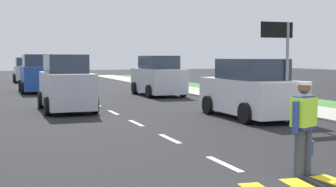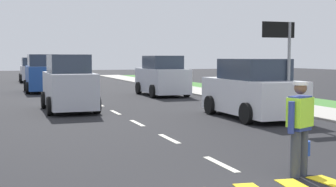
{
  "view_description": "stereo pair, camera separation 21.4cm",
  "coord_description": "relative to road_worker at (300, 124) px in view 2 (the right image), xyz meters",
  "views": [
    {
      "loc": [
        -4.17,
        -5.33,
        2.1
      ],
      "look_at": [
        0.27,
        6.54,
        1.1
      ],
      "focal_mm": 49.81,
      "sensor_mm": 36.0,
      "label": 1
    },
    {
      "loc": [
        -3.97,
        -5.4,
        2.1
      ],
      "look_at": [
        0.27,
        6.54,
        1.1
      ],
      "focal_mm": 49.81,
      "sensor_mm": 36.0,
      "label": 2
    }
  ],
  "objects": [
    {
      "name": "ground_plane",
      "position": [
        -0.91,
        19.56,
        -0.93
      ],
      "size": [
        96.0,
        96.0,
        0.0
      ],
      "primitive_type": "plane",
      "color": "black"
    },
    {
      "name": "sidewalk_right",
      "position": [
        6.29,
        8.56,
        -0.93
      ],
      "size": [
        2.4,
        72.0,
        0.14
      ],
      "primitive_type": "cube",
      "color": "#B2ADA3",
      "rests_on": "ground"
    },
    {
      "name": "lane_center_line",
      "position": [
        -0.91,
        23.76,
        -0.93
      ],
      "size": [
        0.14,
        46.4,
        0.01
      ],
      "color": "silver",
      "rests_on": "ground"
    },
    {
      "name": "road_worker",
      "position": [
        0.0,
        0.0,
        0.0
      ],
      "size": [
        0.67,
        0.57,
        1.67
      ],
      "color": "#383D4C",
      "rests_on": "ground"
    },
    {
      "name": "lane_direction_sign",
      "position": [
        3.49,
        5.89,
        1.48
      ],
      "size": [
        1.16,
        0.11,
        3.2
      ],
      "color": "gray",
      "rests_on": "ground"
    },
    {
      "name": "car_parked_curbside",
      "position": [
        3.17,
        7.24,
        0.01
      ],
      "size": [
        2.06,
        4.36,
        2.03
      ],
      "color": "silver",
      "rests_on": "ground"
    },
    {
      "name": "car_oncoming_lead",
      "position": [
        -2.47,
        11.48,
        0.08
      ],
      "size": [
        1.91,
        4.05,
        2.19
      ],
      "color": "silver",
      "rests_on": "ground"
    },
    {
      "name": "car_parked_far",
      "position": [
        3.26,
        17.08,
        0.07
      ],
      "size": [
        2.08,
        4.27,
        2.16
      ],
      "color": "silver",
      "rests_on": "ground"
    },
    {
      "name": "car_oncoming_second",
      "position": [
        -2.64,
        21.81,
        0.11
      ],
      "size": [
        2.07,
        4.16,
        2.24
      ],
      "color": "#1E4799",
      "rests_on": "ground"
    },
    {
      "name": "car_oncoming_third",
      "position": [
        -2.58,
        33.86,
        0.02
      ],
      "size": [
        1.99,
        3.84,
        2.04
      ],
      "color": "silver",
      "rests_on": "ground"
    }
  ]
}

